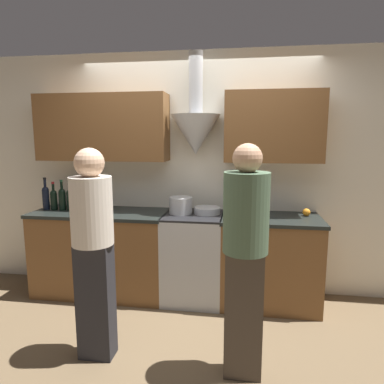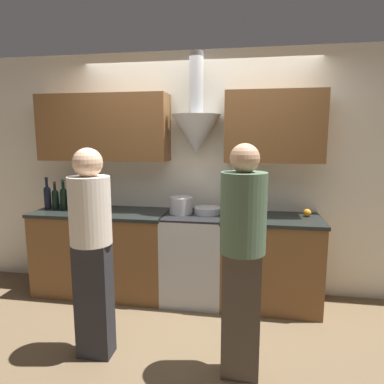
{
  "view_description": "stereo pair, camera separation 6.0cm",
  "coord_description": "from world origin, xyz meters",
  "px_view_note": "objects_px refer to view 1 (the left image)",
  "views": [
    {
      "loc": [
        0.5,
        -3.05,
        1.7
      ],
      "look_at": [
        0.0,
        0.25,
        1.16
      ],
      "focal_mm": 32.0,
      "sensor_mm": 36.0,
      "label": 1
    },
    {
      "loc": [
        0.55,
        -3.04,
        1.7
      ],
      "look_at": [
        0.0,
        0.25,
        1.16
      ],
      "focal_mm": 32.0,
      "sensor_mm": 36.0,
      "label": 2
    }
  ],
  "objects_px": {
    "wine_bottle_1": "(54,198)",
    "wine_bottle_3": "(70,199)",
    "person_foreground_left": "(93,244)",
    "wine_bottle_0": "(46,197)",
    "orange_fruit": "(306,212)",
    "person_foreground_right": "(245,251)",
    "wine_bottle_2": "(62,198)",
    "stove_range": "(193,256)",
    "stock_pot": "(181,205)",
    "mixing_bowl": "(207,210)",
    "wine_bottle_4": "(78,197)"
  },
  "relations": [
    {
      "from": "wine_bottle_2",
      "to": "wine_bottle_4",
      "type": "height_order",
      "value": "wine_bottle_4"
    },
    {
      "from": "stove_range",
      "to": "person_foreground_right",
      "type": "distance_m",
      "value": 1.32
    },
    {
      "from": "orange_fruit",
      "to": "person_foreground_right",
      "type": "height_order",
      "value": "person_foreground_right"
    },
    {
      "from": "wine_bottle_4",
      "to": "stock_pot",
      "type": "height_order",
      "value": "wine_bottle_4"
    },
    {
      "from": "wine_bottle_0",
      "to": "person_foreground_right",
      "type": "distance_m",
      "value": 2.44
    },
    {
      "from": "wine_bottle_2",
      "to": "wine_bottle_4",
      "type": "distance_m",
      "value": 0.18
    },
    {
      "from": "wine_bottle_1",
      "to": "wine_bottle_2",
      "type": "bearing_deg",
      "value": -4.94
    },
    {
      "from": "wine_bottle_0",
      "to": "person_foreground_left",
      "type": "distance_m",
      "value": 1.51
    },
    {
      "from": "stove_range",
      "to": "wine_bottle_1",
      "type": "distance_m",
      "value": 1.65
    },
    {
      "from": "person_foreground_left",
      "to": "wine_bottle_0",
      "type": "bearing_deg",
      "value": 133.7
    },
    {
      "from": "wine_bottle_3",
      "to": "mixing_bowl",
      "type": "relative_size",
      "value": 1.22
    },
    {
      "from": "wine_bottle_1",
      "to": "stock_pot",
      "type": "bearing_deg",
      "value": 0.22
    },
    {
      "from": "orange_fruit",
      "to": "person_foreground_left",
      "type": "distance_m",
      "value": 2.1
    },
    {
      "from": "wine_bottle_0",
      "to": "mixing_bowl",
      "type": "height_order",
      "value": "wine_bottle_0"
    },
    {
      "from": "wine_bottle_3",
      "to": "wine_bottle_4",
      "type": "xyz_separation_m",
      "value": [
        0.09,
        0.02,
        0.01
      ]
    },
    {
      "from": "stock_pot",
      "to": "orange_fruit",
      "type": "bearing_deg",
      "value": 3.67
    },
    {
      "from": "mixing_bowl",
      "to": "person_foreground_left",
      "type": "relative_size",
      "value": 0.17
    },
    {
      "from": "wine_bottle_0",
      "to": "wine_bottle_4",
      "type": "distance_m",
      "value": 0.37
    },
    {
      "from": "stock_pot",
      "to": "person_foreground_left",
      "type": "height_order",
      "value": "person_foreground_left"
    },
    {
      "from": "wine_bottle_1",
      "to": "person_foreground_right",
      "type": "height_order",
      "value": "person_foreground_right"
    },
    {
      "from": "person_foreground_left",
      "to": "stove_range",
      "type": "bearing_deg",
      "value": 60.8
    },
    {
      "from": "stock_pot",
      "to": "wine_bottle_4",
      "type": "bearing_deg",
      "value": -179.84
    },
    {
      "from": "wine_bottle_0",
      "to": "wine_bottle_2",
      "type": "bearing_deg",
      "value": -1.53
    },
    {
      "from": "person_foreground_left",
      "to": "wine_bottle_1",
      "type": "bearing_deg",
      "value": 130.97
    },
    {
      "from": "wine_bottle_4",
      "to": "stock_pot",
      "type": "distance_m",
      "value": 1.13
    },
    {
      "from": "wine_bottle_2",
      "to": "person_foreground_right",
      "type": "distance_m",
      "value": 2.27
    },
    {
      "from": "wine_bottle_2",
      "to": "stock_pot",
      "type": "xyz_separation_m",
      "value": [
        1.31,
        0.01,
        -0.05
      ]
    },
    {
      "from": "stock_pot",
      "to": "mixing_bowl",
      "type": "bearing_deg",
      "value": 8.57
    },
    {
      "from": "person_foreground_left",
      "to": "person_foreground_right",
      "type": "height_order",
      "value": "person_foreground_right"
    },
    {
      "from": "wine_bottle_4",
      "to": "person_foreground_right",
      "type": "distance_m",
      "value": 2.12
    },
    {
      "from": "stove_range",
      "to": "stock_pot",
      "type": "height_order",
      "value": "stock_pot"
    },
    {
      "from": "wine_bottle_1",
      "to": "stove_range",
      "type": "bearing_deg",
      "value": -0.39
    },
    {
      "from": "orange_fruit",
      "to": "person_foreground_left",
      "type": "relative_size",
      "value": 0.05
    },
    {
      "from": "wine_bottle_1",
      "to": "person_foreground_left",
      "type": "distance_m",
      "value": 1.45
    },
    {
      "from": "stock_pot",
      "to": "wine_bottle_0",
      "type": "bearing_deg",
      "value": -179.64
    },
    {
      "from": "stove_range",
      "to": "wine_bottle_2",
      "type": "relative_size",
      "value": 2.75
    },
    {
      "from": "orange_fruit",
      "to": "wine_bottle_2",
      "type": "bearing_deg",
      "value": -177.86
    },
    {
      "from": "wine_bottle_0",
      "to": "mixing_bowl",
      "type": "relative_size",
      "value": 1.29
    },
    {
      "from": "wine_bottle_0",
      "to": "person_foreground_right",
      "type": "bearing_deg",
      "value": -27.61
    },
    {
      "from": "wine_bottle_2",
      "to": "wine_bottle_0",
      "type": "bearing_deg",
      "value": 178.47
    },
    {
      "from": "wine_bottle_3",
      "to": "stock_pot",
      "type": "relative_size",
      "value": 1.4
    },
    {
      "from": "wine_bottle_1",
      "to": "wine_bottle_3",
      "type": "xyz_separation_m",
      "value": [
        0.2,
        -0.02,
        0.01
      ]
    },
    {
      "from": "wine_bottle_4",
      "to": "wine_bottle_0",
      "type": "bearing_deg",
      "value": -179.05
    },
    {
      "from": "wine_bottle_0",
      "to": "mixing_bowl",
      "type": "xyz_separation_m",
      "value": [
        1.77,
        0.05,
        -0.11
      ]
    },
    {
      "from": "wine_bottle_3",
      "to": "stock_pot",
      "type": "height_order",
      "value": "wine_bottle_3"
    },
    {
      "from": "stove_range",
      "to": "mixing_bowl",
      "type": "relative_size",
      "value": 3.35
    },
    {
      "from": "wine_bottle_2",
      "to": "wine_bottle_1",
      "type": "bearing_deg",
      "value": 175.06
    },
    {
      "from": "wine_bottle_3",
      "to": "stove_range",
      "type": "bearing_deg",
      "value": 0.25
    },
    {
      "from": "wine_bottle_0",
      "to": "orange_fruit",
      "type": "relative_size",
      "value": 4.58
    },
    {
      "from": "stock_pot",
      "to": "orange_fruit",
      "type": "height_order",
      "value": "stock_pot"
    }
  ]
}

